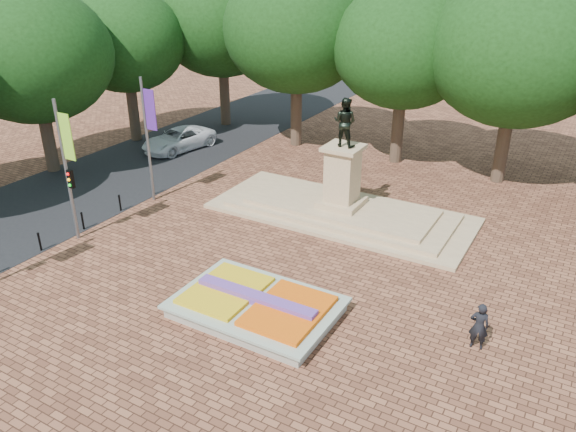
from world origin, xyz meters
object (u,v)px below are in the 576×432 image
at_px(flower_bed, 257,306).
at_px(pedestrian, 479,326).
at_px(van, 179,139).
at_px(monument, 341,200).

bearing_deg(flower_bed, pedestrian, 15.50).
bearing_deg(pedestrian, flower_bed, 4.81).
bearing_deg(pedestrian, van, -37.48).
bearing_deg(pedestrian, monument, -51.56).
distance_m(flower_bed, monument, 10.07).
bearing_deg(van, monument, -5.13).
bearing_deg(monument, flower_bed, -84.13).
distance_m(monument, pedestrian, 11.90).
height_order(flower_bed, van, van).
bearing_deg(van, pedestrian, -16.03).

